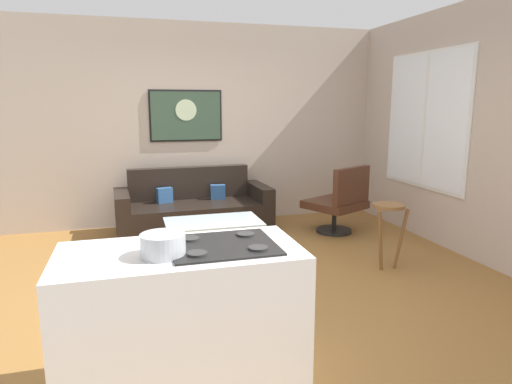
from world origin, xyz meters
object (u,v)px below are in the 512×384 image
(coffee_table, at_px, (213,223))
(mixing_bowl, at_px, (163,245))
(bar_stool, at_px, (388,219))
(armchair, at_px, (340,202))
(wall_painting, at_px, (186,116))
(couch, at_px, (194,211))

(coffee_table, height_order, mixing_bowl, mixing_bowl)
(coffee_table, bearing_deg, bar_stool, -25.65)
(coffee_table, distance_m, mixing_bowl, 2.56)
(coffee_table, xyz_separation_m, bar_stool, (1.69, -0.81, 0.13))
(armchair, height_order, bar_stool, armchair)
(mixing_bowl, distance_m, wall_painting, 4.08)
(bar_stool, relative_size, mixing_bowl, 2.82)
(armchair, height_order, mixing_bowl, mixing_bowl)
(mixing_bowl, bearing_deg, coffee_table, 73.62)
(armchair, bearing_deg, wall_painting, 149.01)
(coffee_table, relative_size, mixing_bowl, 4.32)
(couch, height_order, mixing_bowl, mixing_bowl)
(armchair, xyz_separation_m, wall_painting, (-1.85, 1.11, 1.10))
(mixing_bowl, bearing_deg, wall_painting, 80.91)
(mixing_bowl, bearing_deg, couch, 79.65)
(bar_stool, relative_size, wall_painting, 0.68)
(armchair, distance_m, mixing_bowl, 3.84)
(wall_painting, bearing_deg, bar_stool, -53.86)
(couch, bearing_deg, wall_painting, 90.20)
(coffee_table, xyz_separation_m, armchair, (1.78, 0.48, 0.04))
(bar_stool, height_order, mixing_bowl, mixing_bowl)
(couch, bearing_deg, armchair, -18.60)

